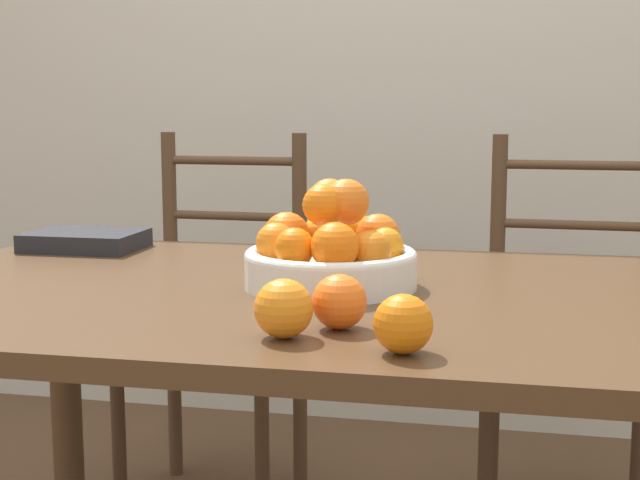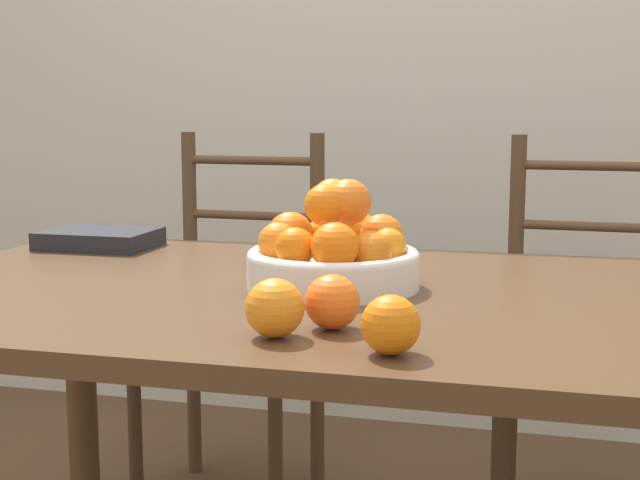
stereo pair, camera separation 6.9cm
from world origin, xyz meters
The scene contains 9 objects.
wall_back centered at (0.00, 1.51, 1.30)m, with size 8.00×0.06×2.60m.
dining_table centered at (0.00, 0.00, 0.66)m, with size 1.52×0.92×0.77m.
fruit_bowl centered at (0.02, 0.02, 0.83)m, with size 0.30×0.30×0.19m.
orange_loose_0 centered at (0.09, -0.26, 0.81)m, with size 0.08×0.08×0.08m.
orange_loose_1 centered at (0.19, -0.36, 0.81)m, with size 0.08×0.08×0.08m.
orange_loose_2 centered at (0.02, -0.32, 0.81)m, with size 0.08×0.08×0.08m.
chair_left centered at (-0.44, 0.77, 0.47)m, with size 0.43×0.41×1.00m.
chair_right centered at (0.48, 0.77, 0.47)m, with size 0.43×0.41×1.00m.
book_stack centered at (-0.58, 0.31, 0.79)m, with size 0.24×0.18×0.04m.
Camera 1 is at (0.31, -1.45, 1.08)m, focal length 50.00 mm.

